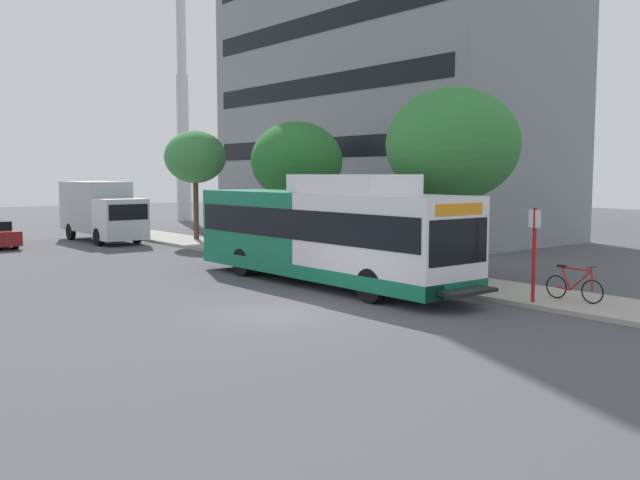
# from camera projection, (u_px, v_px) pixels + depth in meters

# --- Properties ---
(ground_plane) EXTENTS (120.00, 120.00, 0.00)m
(ground_plane) POSITION_uv_depth(u_px,v_px,m) (153.00, 278.00, 24.70)
(ground_plane) COLOR #4C4C51
(sidewalk_curb) EXTENTS (3.00, 56.00, 0.14)m
(sidewalk_curb) POSITION_uv_depth(u_px,v_px,m) (340.00, 265.00, 27.47)
(sidewalk_curb) COLOR #A8A399
(sidewalk_curb) RESTS_ON ground
(transit_bus) EXTENTS (2.58, 12.25, 3.65)m
(transit_bus) POSITION_uv_depth(u_px,v_px,m) (325.00, 233.00, 23.08)
(transit_bus) COLOR white
(transit_bus) RESTS_ON ground
(bus_stop_sign_pole) EXTENTS (0.10, 0.36, 2.60)m
(bus_stop_sign_pole) POSITION_uv_depth(u_px,v_px,m) (534.00, 248.00, 19.08)
(bus_stop_sign_pole) COLOR red
(bus_stop_sign_pole) RESTS_ON sidewalk_curb
(bicycle_parked) EXTENTS (0.52, 1.76, 1.02)m
(bicycle_parked) POSITION_uv_depth(u_px,v_px,m) (574.00, 286.00, 19.32)
(bicycle_parked) COLOR black
(bicycle_parked) RESTS_ON sidewalk_curb
(street_tree_near_stop) EXTENTS (4.58, 4.58, 6.48)m
(street_tree_near_stop) POSITION_uv_depth(u_px,v_px,m) (453.00, 145.00, 23.83)
(street_tree_near_stop) COLOR #4C3823
(street_tree_near_stop) RESTS_ON sidewalk_curb
(street_tree_mid_block) EXTENTS (4.09, 4.09, 5.85)m
(street_tree_mid_block) POSITION_uv_depth(u_px,v_px,m) (297.00, 161.00, 31.09)
(street_tree_mid_block) COLOR #4C3823
(street_tree_mid_block) RESTS_ON sidewalk_curb
(street_tree_far_block) EXTENTS (3.29, 3.29, 5.84)m
(street_tree_far_block) POSITION_uv_depth(u_px,v_px,m) (195.00, 157.00, 37.45)
(street_tree_far_block) COLOR #4C3823
(street_tree_far_block) RESTS_ON sidewalk_curb
(box_truck_background) EXTENTS (2.32, 7.01, 3.25)m
(box_truck_background) POSITION_uv_depth(u_px,v_px,m) (101.00, 209.00, 37.87)
(box_truck_background) COLOR silver
(box_truck_background) RESTS_ON ground
(lattice_comm_tower) EXTENTS (1.10, 1.10, 24.95)m
(lattice_comm_tower) POSITION_uv_depth(u_px,v_px,m) (183.00, 116.00, 54.02)
(lattice_comm_tower) COLOR #B7B7BC
(lattice_comm_tower) RESTS_ON ground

